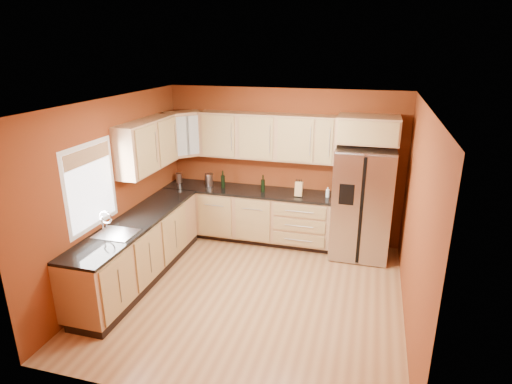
% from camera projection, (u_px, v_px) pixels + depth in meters
% --- Properties ---
extents(floor, '(4.00, 4.00, 0.00)m').
position_uv_depth(floor, '(252.00, 294.00, 5.89)').
color(floor, '#9B643C').
rests_on(floor, ground).
extents(ceiling, '(4.00, 4.00, 0.00)m').
position_uv_depth(ceiling, '(251.00, 103.00, 5.05)').
color(ceiling, silver).
rests_on(ceiling, wall_back).
extents(wall_back, '(4.00, 0.04, 2.60)m').
position_uv_depth(wall_back, '(284.00, 166.00, 7.29)').
color(wall_back, maroon).
rests_on(wall_back, floor).
extents(wall_front, '(4.00, 0.04, 2.60)m').
position_uv_depth(wall_front, '(186.00, 286.00, 3.65)').
color(wall_front, maroon).
rests_on(wall_front, floor).
extents(wall_left, '(0.04, 4.00, 2.60)m').
position_uv_depth(wall_left, '(114.00, 192.00, 5.98)').
color(wall_left, maroon).
rests_on(wall_left, floor).
extents(wall_right, '(0.04, 4.00, 2.60)m').
position_uv_depth(wall_right, '(416.00, 222.00, 4.97)').
color(wall_right, maroon).
rests_on(wall_right, floor).
extents(base_cabinets_back, '(2.90, 0.60, 0.88)m').
position_uv_depth(base_cabinets_back, '(248.00, 216.00, 7.44)').
color(base_cabinets_back, '#A87E51').
rests_on(base_cabinets_back, floor).
extents(base_cabinets_left, '(0.60, 2.80, 0.88)m').
position_uv_depth(base_cabinets_left, '(139.00, 250.00, 6.18)').
color(base_cabinets_left, '#A87E51').
rests_on(base_cabinets_left, floor).
extents(countertop_back, '(2.90, 0.62, 0.04)m').
position_uv_depth(countertop_back, '(248.00, 191.00, 7.28)').
color(countertop_back, black).
rests_on(countertop_back, base_cabinets_back).
extents(countertop_left, '(0.62, 2.80, 0.04)m').
position_uv_depth(countertop_left, '(136.00, 221.00, 6.03)').
color(countertop_left, black).
rests_on(countertop_left, base_cabinets_left).
extents(upper_cabinets_back, '(2.30, 0.33, 0.75)m').
position_uv_depth(upper_cabinets_back, '(267.00, 137.00, 7.04)').
color(upper_cabinets_back, '#A87E51').
rests_on(upper_cabinets_back, wall_back).
extents(upper_cabinets_left, '(0.33, 1.35, 0.75)m').
position_uv_depth(upper_cabinets_left, '(147.00, 145.00, 6.42)').
color(upper_cabinets_left, '#A87E51').
rests_on(upper_cabinets_left, wall_left).
extents(corner_upper_cabinet, '(0.67, 0.67, 0.75)m').
position_uv_depth(corner_upper_cabinet, '(184.00, 134.00, 7.24)').
color(corner_upper_cabinet, '#A87E51').
rests_on(corner_upper_cabinet, wall_back).
extents(over_fridge_cabinet, '(0.92, 0.60, 0.40)m').
position_uv_depth(over_fridge_cabinet, '(368.00, 129.00, 6.44)').
color(over_fridge_cabinet, '#A87E51').
rests_on(over_fridge_cabinet, wall_back).
extents(refrigerator, '(0.90, 0.75, 1.78)m').
position_uv_depth(refrigerator, '(362.00, 203.00, 6.75)').
color(refrigerator, '#ABACB0').
rests_on(refrigerator, floor).
extents(window, '(0.03, 0.90, 1.00)m').
position_uv_depth(window, '(91.00, 186.00, 5.43)').
color(window, white).
rests_on(window, wall_left).
extents(sink_faucet, '(0.50, 0.42, 0.30)m').
position_uv_depth(sink_faucet, '(115.00, 223.00, 5.52)').
color(sink_faucet, white).
rests_on(sink_faucet, countertop_left).
extents(canister_left, '(0.14, 0.14, 0.17)m').
position_uv_depth(canister_left, '(179.00, 178.00, 7.63)').
color(canister_left, '#ABACB0').
rests_on(canister_left, countertop_back).
extents(canister_right, '(0.15, 0.15, 0.22)m').
position_uv_depth(canister_right, '(209.00, 180.00, 7.44)').
color(canister_right, '#ABACB0').
rests_on(canister_right, countertop_back).
extents(wine_bottle_a, '(0.08, 0.08, 0.31)m').
position_uv_depth(wine_bottle_a, '(223.00, 179.00, 7.32)').
color(wine_bottle_a, black).
rests_on(wine_bottle_a, countertop_back).
extents(wine_bottle_b, '(0.07, 0.07, 0.29)m').
position_uv_depth(wine_bottle_b, '(263.00, 184.00, 7.12)').
color(wine_bottle_b, black).
rests_on(wine_bottle_b, countertop_back).
extents(knife_block, '(0.12, 0.11, 0.24)m').
position_uv_depth(knife_block, '(299.00, 189.00, 6.94)').
color(knife_block, tan).
rests_on(knife_block, countertop_back).
extents(soap_dispenser, '(0.07, 0.07, 0.17)m').
position_uv_depth(soap_dispenser, '(328.00, 192.00, 6.89)').
color(soap_dispenser, white).
rests_on(soap_dispenser, countertop_back).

